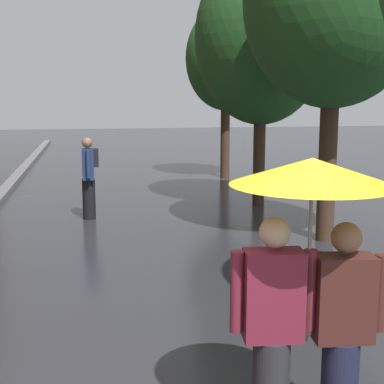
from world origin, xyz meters
TOP-DOWN VIEW (x-y plane):
  - street_tree_1 at (2.96, 5.99)m, footprint 2.96×2.96m
  - street_tree_2 at (2.76, 9.23)m, footprint 2.93×2.93m
  - street_tree_3 at (3.05, 13.64)m, footprint 2.40×2.40m
  - couple_under_umbrella at (0.42, 0.56)m, footprint 1.10×1.10m
  - pedestrian_walking_midground at (-1.04, 8.45)m, footprint 0.34×0.59m

SIDE VIEW (x-z plane):
  - pedestrian_walking_midground at x=-1.04m, z-range 0.05..1.71m
  - couple_under_umbrella at x=0.42m, z-range 0.33..2.41m
  - street_tree_3 at x=3.05m, z-range 0.99..6.10m
  - street_tree_2 at x=2.76m, z-range 0.90..6.52m
  - street_tree_1 at x=2.96m, z-range 1.11..6.84m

